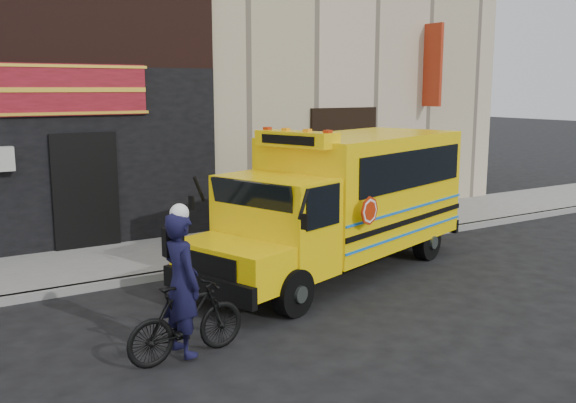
% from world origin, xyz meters
% --- Properties ---
extents(ground, '(120.00, 120.00, 0.00)m').
position_xyz_m(ground, '(0.00, 0.00, 0.00)').
color(ground, black).
rests_on(ground, ground).
extents(curb, '(40.00, 0.20, 0.15)m').
position_xyz_m(curb, '(0.00, 2.60, 0.07)').
color(curb, gray).
rests_on(curb, ground).
extents(sidewalk, '(40.00, 3.00, 0.15)m').
position_xyz_m(sidewalk, '(0.00, 4.10, 0.07)').
color(sidewalk, '#62605C').
rests_on(sidewalk, ground).
extents(building, '(20.00, 10.70, 12.00)m').
position_xyz_m(building, '(-0.04, 10.45, 6.13)').
color(building, '#BBA78C').
rests_on(building, sidewalk).
extents(school_bus, '(7.22, 4.19, 2.92)m').
position_xyz_m(school_bus, '(0.95, 1.30, 1.51)').
color(school_bus, black).
rests_on(school_bus, ground).
extents(sign_pole, '(0.12, 0.23, 2.73)m').
position_xyz_m(sign_pole, '(1.99, 2.79, 1.52)').
color(sign_pole, '#434B47').
rests_on(sign_pole, ground).
extents(bicycle, '(1.83, 0.69, 1.07)m').
position_xyz_m(bicycle, '(-3.56, -1.12, 0.54)').
color(bicycle, black).
rests_on(bicycle, ground).
extents(cyclist, '(0.56, 0.78, 2.01)m').
position_xyz_m(cyclist, '(-3.60, -1.05, 1.00)').
color(cyclist, black).
rests_on(cyclist, ground).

